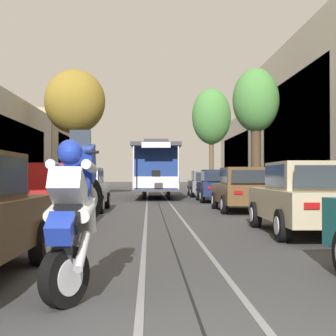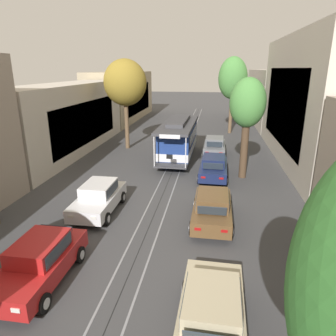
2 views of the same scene
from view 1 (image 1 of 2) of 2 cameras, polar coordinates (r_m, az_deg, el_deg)
The scene contains 14 objects.
ground_plane at distance 25.94m, azimuth -1.27°, elevation -3.76°, with size 160.00×160.00×0.00m, color #424244.
trolley_track_rails at distance 29.70m, azimuth -1.39°, elevation -3.39°, with size 1.14×65.67×0.01m.
building_facade_right at distance 31.79m, azimuth 18.62°, elevation 4.08°, with size 5.81×57.37×9.75m.
parked_car_red_second_left at distance 12.43m, azimuth -14.13°, elevation -3.10°, with size 2.02×4.37×1.58m.
parked_car_white_mid_left at distance 18.06m, azimuth -10.25°, elevation -2.43°, with size 2.00×4.36×1.58m.
parked_car_beige_second_right at distance 11.15m, azimuth 15.96°, elevation -3.35°, with size 2.08×4.40×1.58m.
parked_car_brown_mid_right at distance 17.82m, azimuth 8.82°, elevation -2.46°, with size 2.04×4.38×1.58m.
parked_car_navy_fourth_right at distance 24.35m, azimuth 5.83°, elevation -2.05°, with size 2.08×4.40×1.58m.
parked_car_grey_fifth_right at distance 30.41m, azimuth 4.29°, elevation -1.83°, with size 2.05×4.38×1.58m.
street_tree_kerb_left_second at distance 32.20m, azimuth -10.81°, elevation 7.54°, with size 3.89×3.32×8.12m.
street_tree_kerb_right_second at distance 25.45m, azimuth 10.20°, elevation 7.42°, with size 2.36×2.23×6.77m.
street_tree_kerb_right_mid at distance 40.96m, azimuth 5.08°, elevation 5.94°, with size 3.23×2.99×8.56m.
cable_car_trolley at distance 28.97m, azimuth -1.37°, elevation -0.17°, with size 2.73×9.16×3.28m.
motorcycle_with_rider at distance 5.28m, azimuth -10.98°, elevation -4.49°, with size 0.50×1.86×1.81m.
Camera 1 is at (-0.45, -2.83, 1.28)m, focal length 52.25 mm.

